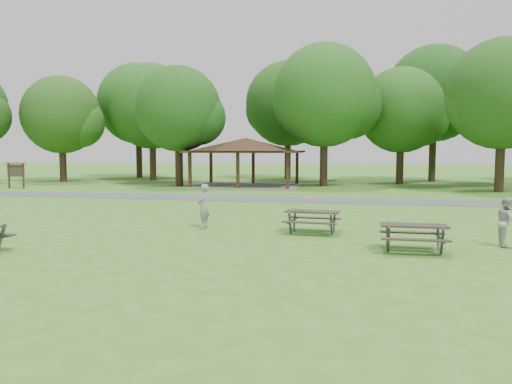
% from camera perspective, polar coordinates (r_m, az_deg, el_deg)
% --- Properties ---
extents(ground, '(160.00, 160.00, 0.00)m').
position_cam_1_polar(ground, '(15.31, -6.79, -6.07)').
color(ground, '#3A7321').
rests_on(ground, ground).
extents(asphalt_path, '(120.00, 3.20, 0.02)m').
position_cam_1_polar(asphalt_path, '(28.79, 2.14, -0.82)').
color(asphalt_path, '#48474A').
rests_on(asphalt_path, ground).
extents(pavilion, '(8.60, 7.01, 3.76)m').
position_cam_1_polar(pavilion, '(39.24, -1.15, 5.19)').
color(pavilion, '#331B12').
rests_on(pavilion, ground).
extents(notice_board, '(1.60, 0.30, 1.88)m').
position_cam_1_polar(notice_board, '(40.72, -25.75, 2.22)').
color(notice_board, '#341B13').
rests_on(notice_board, ground).
extents(tree_row_b, '(7.14, 6.80, 9.28)m').
position_cam_1_polar(tree_row_b, '(47.44, -21.25, 7.97)').
color(tree_row_b, '#311F16').
rests_on(tree_row_b, ground).
extents(tree_row_c, '(8.19, 7.80, 10.67)m').
position_cam_1_polar(tree_row_c, '(47.27, -11.68, 9.27)').
color(tree_row_c, '#311F15').
rests_on(tree_row_c, ground).
extents(tree_row_d, '(6.93, 6.60, 9.27)m').
position_cam_1_polar(tree_row_d, '(39.34, -8.74, 9.08)').
color(tree_row_d, black).
rests_on(tree_row_d, ground).
extents(tree_row_e, '(8.40, 8.00, 11.02)m').
position_cam_1_polar(tree_row_e, '(39.54, 7.98, 10.54)').
color(tree_row_e, black).
rests_on(tree_row_e, ground).
extents(tree_row_f, '(7.35, 7.00, 9.55)m').
position_cam_1_polar(tree_row_f, '(42.98, 16.37, 8.68)').
color(tree_row_f, black).
rests_on(tree_row_f, ground).
extents(tree_row_g, '(7.77, 7.40, 10.25)m').
position_cam_1_polar(tree_row_g, '(37.58, 26.48, 9.67)').
color(tree_row_g, black).
rests_on(tree_row_g, ground).
extents(tree_deep_a, '(8.40, 8.00, 11.38)m').
position_cam_1_polar(tree_deep_a, '(51.73, -13.21, 9.53)').
color(tree_deep_a, black).
rests_on(tree_deep_a, ground).
extents(tree_deep_b, '(8.40, 8.00, 11.13)m').
position_cam_1_polar(tree_deep_b, '(47.90, 3.79, 9.73)').
color(tree_deep_b, black).
rests_on(tree_deep_b, ground).
extents(tree_deep_c, '(8.82, 8.40, 11.90)m').
position_cam_1_polar(tree_deep_c, '(46.90, 19.82, 10.23)').
color(tree_deep_c, '#322116').
rests_on(tree_deep_c, ground).
extents(picnic_table_middle, '(1.95, 1.61, 0.80)m').
position_cam_1_polar(picnic_table_middle, '(17.41, 6.47, -2.76)').
color(picnic_table_middle, '#2D2620').
rests_on(picnic_table_middle, ground).
extents(picnic_table_far, '(1.85, 1.51, 0.80)m').
position_cam_1_polar(picnic_table_far, '(14.89, 17.59, -4.27)').
color(picnic_table_far, '#2C2520').
rests_on(picnic_table_far, ground).
extents(frisbee_in_flight, '(0.38, 0.38, 0.02)m').
position_cam_1_polar(frisbee_in_flight, '(17.06, 5.84, -0.65)').
color(frisbee_in_flight, gold).
rests_on(frisbee_in_flight, ground).
extents(frisbee_thrower, '(0.39, 0.60, 1.63)m').
position_cam_1_polar(frisbee_thrower, '(18.48, -6.03, -1.60)').
color(frisbee_thrower, gray).
rests_on(frisbee_thrower, ground).
extents(frisbee_catcher, '(0.61, 0.76, 1.50)m').
position_cam_1_polar(frisbee_catcher, '(16.68, 26.75, -3.05)').
color(frisbee_catcher, '#AEADB0').
rests_on(frisbee_catcher, ground).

